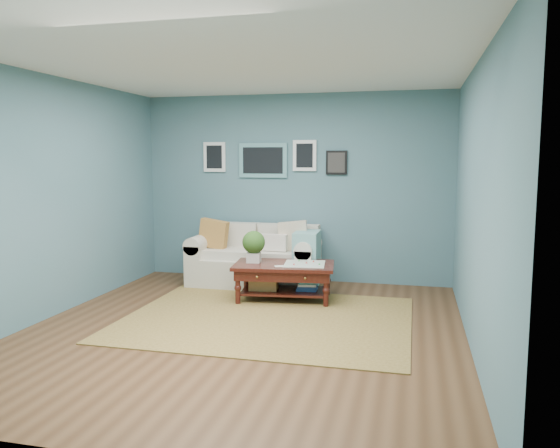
% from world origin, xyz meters
% --- Properties ---
extents(room_shell, '(5.00, 5.02, 2.70)m').
position_xyz_m(room_shell, '(-0.01, 0.06, 1.36)').
color(room_shell, brown).
rests_on(room_shell, ground).
extents(area_rug, '(3.13, 2.51, 0.01)m').
position_xyz_m(area_rug, '(0.14, 0.45, 0.01)').
color(area_rug, brown).
rests_on(area_rug, ground).
extents(loveseat, '(1.83, 0.83, 0.94)m').
position_xyz_m(loveseat, '(-0.38, 2.02, 0.38)').
color(loveseat, beige).
rests_on(loveseat, ground).
extents(coffee_table, '(1.32, 0.87, 0.87)m').
position_xyz_m(coffee_table, '(0.07, 1.30, 0.39)').
color(coffee_table, '#330C0A').
rests_on(coffee_table, ground).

